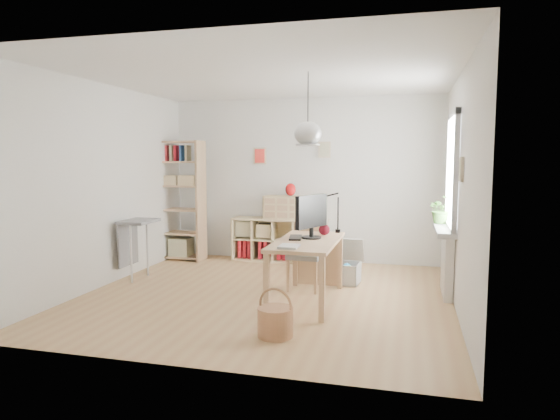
% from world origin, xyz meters
% --- Properties ---
extents(ground, '(4.50, 4.50, 0.00)m').
position_xyz_m(ground, '(0.00, 0.00, 0.00)').
color(ground, tan).
rests_on(ground, ground).
extents(room_shell, '(4.50, 4.50, 4.50)m').
position_xyz_m(room_shell, '(0.55, -0.15, 2.00)').
color(room_shell, white).
rests_on(room_shell, ground).
extents(window_unit, '(0.07, 1.16, 1.46)m').
position_xyz_m(window_unit, '(2.23, 0.60, 1.55)').
color(window_unit, white).
rests_on(window_unit, ground).
extents(radiator, '(0.10, 0.80, 0.80)m').
position_xyz_m(radiator, '(2.19, 0.60, 0.40)').
color(radiator, white).
rests_on(radiator, ground).
extents(windowsill, '(0.22, 1.20, 0.06)m').
position_xyz_m(windowsill, '(2.14, 0.60, 0.83)').
color(windowsill, silver).
rests_on(windowsill, radiator).
extents(desk, '(0.70, 1.50, 0.75)m').
position_xyz_m(desk, '(0.55, -0.15, 0.66)').
color(desk, tan).
rests_on(desk, ground).
extents(cube_shelf, '(1.40, 0.38, 0.72)m').
position_xyz_m(cube_shelf, '(-0.47, 2.08, 0.30)').
color(cube_shelf, beige).
rests_on(cube_shelf, ground).
extents(tall_bookshelf, '(0.80, 0.38, 2.00)m').
position_xyz_m(tall_bookshelf, '(-2.04, 1.80, 1.09)').
color(tall_bookshelf, tan).
rests_on(tall_bookshelf, ground).
extents(side_table, '(0.40, 0.55, 0.85)m').
position_xyz_m(side_table, '(-2.04, 0.35, 0.67)').
color(side_table, gray).
rests_on(side_table, ground).
extents(chair, '(0.45, 0.45, 0.87)m').
position_xyz_m(chair, '(0.42, 0.45, 0.49)').
color(chair, gray).
rests_on(chair, ground).
extents(wicker_basket, '(0.35, 0.35, 0.48)m').
position_xyz_m(wicker_basket, '(0.49, -1.37, 0.16)').
color(wicker_basket, '#A16E48').
rests_on(wicker_basket, ground).
extents(storage_chest, '(0.60, 0.66, 0.58)m').
position_xyz_m(storage_chest, '(0.81, 0.92, 0.19)').
color(storage_chest, silver).
rests_on(storage_chest, ground).
extents(monitor, '(0.28, 0.58, 0.53)m').
position_xyz_m(monitor, '(0.57, -0.02, 1.05)').
color(monitor, black).
rests_on(monitor, desk).
extents(keyboard, '(0.21, 0.40, 0.02)m').
position_xyz_m(keyboard, '(0.39, -0.06, 0.76)').
color(keyboard, black).
rests_on(keyboard, desk).
extents(task_lamp, '(0.46, 0.17, 0.49)m').
position_xyz_m(task_lamp, '(0.59, 0.46, 1.09)').
color(task_lamp, black).
rests_on(task_lamp, desk).
extents(yarn_ball, '(0.14, 0.14, 0.14)m').
position_xyz_m(yarn_ball, '(0.68, 0.27, 0.82)').
color(yarn_ball, '#430813').
rests_on(yarn_ball, desk).
extents(paper_tray, '(0.21, 0.26, 0.03)m').
position_xyz_m(paper_tray, '(0.46, -0.69, 0.76)').
color(paper_tray, silver).
rests_on(paper_tray, desk).
extents(drawer_chest, '(0.68, 0.34, 0.38)m').
position_xyz_m(drawer_chest, '(-0.27, 2.04, 0.91)').
color(drawer_chest, beige).
rests_on(drawer_chest, cube_shelf).
extents(red_vase, '(0.17, 0.17, 0.21)m').
position_xyz_m(red_vase, '(-0.17, 2.04, 1.20)').
color(red_vase, maroon).
rests_on(red_vase, drawer_chest).
extents(potted_plant, '(0.41, 0.38, 0.37)m').
position_xyz_m(potted_plant, '(2.12, 0.95, 1.05)').
color(potted_plant, '#3B6A27').
rests_on(potted_plant, windowsill).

